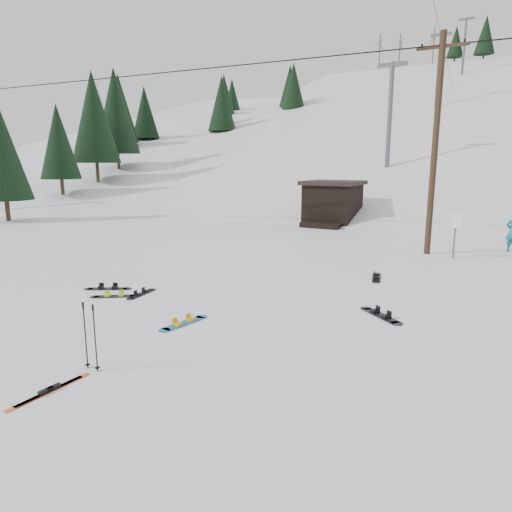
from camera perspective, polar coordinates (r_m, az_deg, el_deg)
The scene contains 19 objects.
ground at distance 9.25m, azimuth -8.38°, elevation -13.35°, with size 200.00×200.00×0.00m, color white.
ski_slope at distance 63.76m, azimuth 24.32°, elevation -3.84°, with size 60.00×75.00×45.00m, color silver.
ridge_left at distance 69.99m, azimuth -6.95°, elevation -0.72°, with size 34.00×85.00×38.00m, color white.
treeline_left at distance 61.01m, azimuth -10.24°, elevation 7.81°, with size 20.00×64.00×10.00m, color black, non-canonical shape.
treeline_crest at distance 92.75m, azimuth 27.01°, elevation 8.00°, with size 50.00×6.00×10.00m, color black, non-canonical shape.
utility_pole at distance 20.80m, azimuth 21.49°, elevation 13.05°, with size 2.00×0.26×9.00m.
trail_sign at distance 20.38m, azimuth 23.65°, elevation 3.30°, with size 0.50×0.09×1.85m.
lift_hut at distance 29.43m, azimuth 9.52°, elevation 6.57°, with size 3.40×4.10×2.75m.
lift_tower_near at distance 37.89m, azimuth 16.42°, elevation 17.21°, with size 2.20×0.36×8.00m.
lift_tower_mid at distance 58.23m, azimuth 21.89°, elevation 21.22°, with size 2.20×0.36×8.00m.
lift_tower_far at distance 78.93m, azimuth 24.61°, elevation 23.08°, with size 2.20×0.36×8.00m.
hero_snowboard at distance 11.44m, azimuth -9.00°, elevation -8.24°, with size 0.47×1.48×0.10m.
hero_skis at distance 8.94m, azimuth -24.38°, elevation -15.06°, with size 0.14×1.59×0.08m.
ski_poles at distance 9.27m, azimuth -20.02°, elevation -9.37°, with size 0.36×0.10×1.32m.
board_scatter_a at distance 14.99m, azimuth -18.02°, elevation -3.87°, with size 1.30×0.89×0.10m.
board_scatter_b at distance 14.13m, azimuth -14.13°, elevation -4.59°, with size 0.36×1.28×0.09m.
board_scatter_c at distance 14.11m, azimuth -17.29°, elevation -4.78°, with size 1.17×0.92×0.10m.
board_scatter_d at distance 12.26m, azimuth 15.32°, elevation -7.14°, with size 1.29×1.06×0.11m.
board_scatter_f at distance 16.14m, azimuth 14.81°, elevation -2.59°, with size 0.58×1.44×0.10m.
Camera 1 is at (5.28, -6.52, 3.89)m, focal length 32.00 mm.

